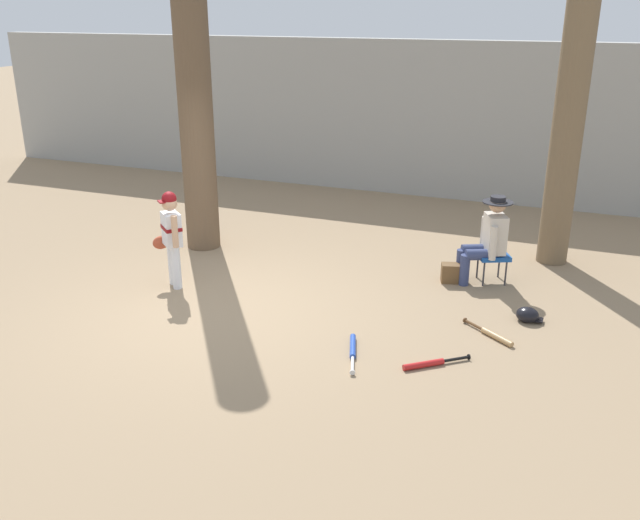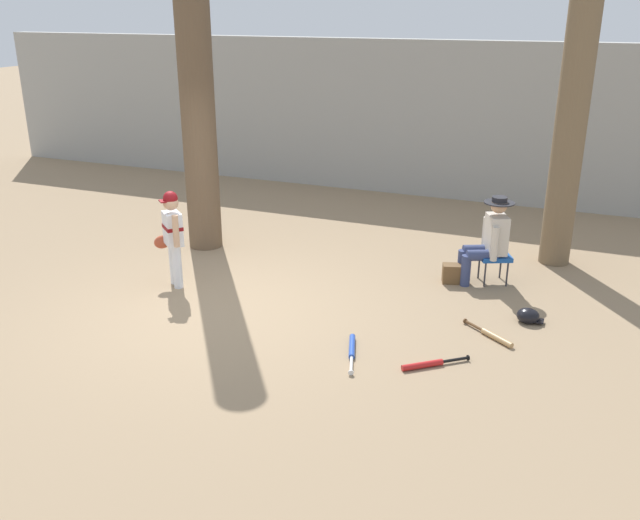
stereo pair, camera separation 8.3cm
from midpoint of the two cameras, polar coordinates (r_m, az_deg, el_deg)
The scene contains 12 objects.
ground_plane at distance 8.54m, azimuth -8.57°, elevation -4.18°, with size 60.00×60.00×0.00m, color #937A5B.
concrete_back_wall at distance 13.80m, azimuth 4.58°, elevation 11.88°, with size 18.00×0.36×2.95m, color #9E9E99.
tree_near_player at distance 10.34m, azimuth -10.63°, elevation 12.65°, with size 0.81×0.81×5.18m.
tree_behind_spectator at distance 10.02m, azimuth 20.37°, elevation 14.91°, with size 0.59×0.59×6.11m.
young_ballplayer at distance 9.14m, azimuth -12.63°, elevation 2.22°, with size 0.58×0.43×1.31m.
folding_stool at distance 9.46m, azimuth 14.01°, elevation 0.29°, with size 0.53×0.53×0.41m.
seated_spectator at distance 9.34m, azimuth 13.58°, elevation 1.87°, with size 0.67×0.55×1.20m.
handbag_beside_stool at distance 9.41m, azimuth 10.90°, elevation -1.08°, with size 0.34×0.18×0.26m, color brown.
bat_red_barrel at distance 7.27m, azimuth 8.77°, elevation -8.57°, with size 0.63×0.54×0.07m.
bat_wood_tan at distance 8.00m, azimuth 14.01°, elevation -6.12°, with size 0.64×0.49×0.07m.
bat_blue_youth at distance 7.47m, azimuth 2.44°, elevation -7.46°, with size 0.32×0.80×0.07m.
batting_helmet_black at distance 8.50m, azimuth 16.72°, elevation -4.42°, with size 0.32×0.25×0.18m.
Camera 1 is at (3.97, -6.68, 3.54)m, focal length 38.23 mm.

